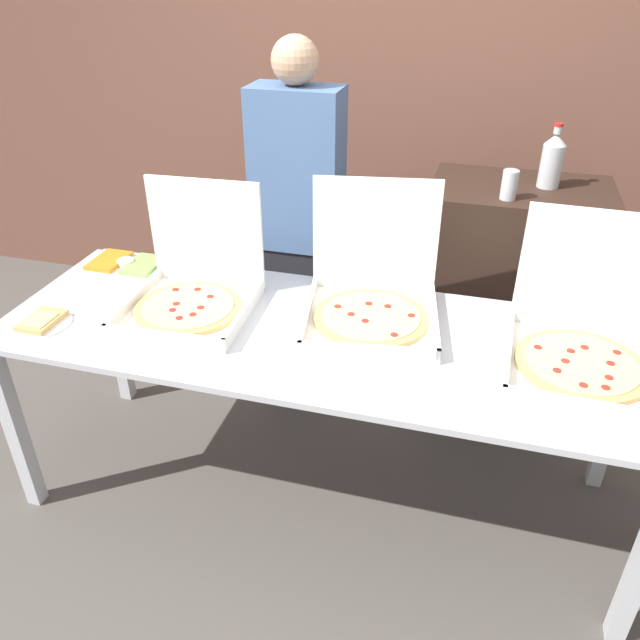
% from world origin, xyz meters
% --- Properties ---
extents(ground_plane, '(16.00, 16.00, 0.00)m').
position_xyz_m(ground_plane, '(0.00, 0.00, 0.00)').
color(ground_plane, '#514C47').
extents(brick_wall_behind, '(10.00, 0.06, 2.80)m').
position_xyz_m(brick_wall_behind, '(0.00, 1.70, 1.40)').
color(brick_wall_behind, brown).
rests_on(brick_wall_behind, ground_plane).
extents(buffet_table, '(2.42, 0.85, 0.82)m').
position_xyz_m(buffet_table, '(0.00, 0.00, 0.73)').
color(buffet_table, silver).
rests_on(buffet_table, ground_plane).
extents(pizza_box_far_left, '(0.49, 0.51, 0.46)m').
position_xyz_m(pizza_box_far_left, '(-0.53, 0.04, 0.90)').
color(pizza_box_far_left, white).
rests_on(pizza_box_far_left, buffet_table).
extents(pizza_box_near_left, '(0.50, 0.52, 0.48)m').
position_xyz_m(pizza_box_near_left, '(0.91, 0.05, 0.91)').
color(pizza_box_near_left, white).
rests_on(pizza_box_near_left, buffet_table).
extents(pizza_box_near_right, '(0.57, 0.58, 0.49)m').
position_xyz_m(pizza_box_near_right, '(0.16, 0.16, 0.91)').
color(pizza_box_near_right, white).
rests_on(pizza_box_near_right, buffet_table).
extents(paper_plate_front_center, '(0.21, 0.21, 0.03)m').
position_xyz_m(paper_plate_front_center, '(-1.03, -0.23, 0.83)').
color(paper_plate_front_center, white).
rests_on(paper_plate_front_center, buffet_table).
extents(veggie_tray, '(0.37, 0.25, 0.05)m').
position_xyz_m(veggie_tray, '(-0.95, 0.26, 0.84)').
color(veggie_tray, white).
rests_on(veggie_tray, buffet_table).
extents(sideboard_podium, '(0.79, 0.55, 1.14)m').
position_xyz_m(sideboard_podium, '(0.68, 0.91, 0.57)').
color(sideboard_podium, black).
rests_on(sideboard_podium, ground_plane).
extents(soda_bottle, '(0.09, 0.09, 0.28)m').
position_xyz_m(soda_bottle, '(0.78, 0.95, 1.26)').
color(soda_bottle, '#B7BCC1').
rests_on(soda_bottle, sideboard_podium).
extents(soda_can_silver, '(0.07, 0.07, 0.12)m').
position_xyz_m(soda_can_silver, '(0.61, 0.74, 1.20)').
color(soda_can_silver, silver).
rests_on(soda_can_silver, sideboard_podium).
extents(person_guest_cap, '(0.40, 0.22, 1.75)m').
position_xyz_m(person_guest_cap, '(-0.30, 0.70, 0.92)').
color(person_guest_cap, black).
rests_on(person_guest_cap, ground_plane).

